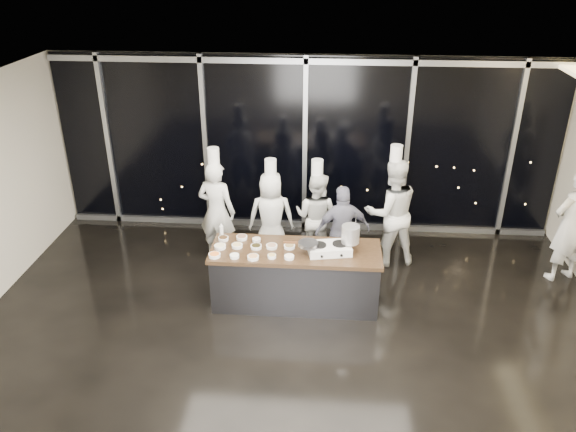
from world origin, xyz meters
name	(u,v)px	position (x,y,z in m)	size (l,w,h in m)	color
ground	(291,339)	(0.00, 0.00, 0.00)	(9.00, 9.00, 0.00)	black
room_shell	(306,189)	(0.18, 0.00, 2.25)	(9.02, 7.02, 3.21)	beige
window_wall	(305,146)	(0.00, 3.43, 1.60)	(8.90, 0.11, 3.20)	black
demo_counter	(295,276)	(0.00, 0.90, 0.45)	(2.46, 0.86, 0.90)	#333338
stove	(329,248)	(0.48, 0.86, 0.96)	(0.66, 0.48, 0.14)	white
frying_pan	(307,244)	(0.17, 0.79, 1.06)	(0.51, 0.33, 0.05)	slate
stock_pot	(350,234)	(0.77, 0.93, 1.17)	(0.26, 0.26, 0.26)	silver
prep_bowls	(249,248)	(-0.67, 0.85, 0.93)	(1.21, 0.73, 0.05)	white
squeeze_bottle	(221,230)	(-1.14, 1.24, 1.00)	(0.06, 0.06, 0.22)	white
chef_far_left	(217,210)	(-1.39, 2.12, 0.89)	(0.72, 0.56, 1.98)	silver
chef_left	(271,216)	(-0.49, 2.19, 0.79)	(0.81, 0.58, 1.79)	silver
chef_center	(316,216)	(0.25, 2.28, 0.78)	(0.90, 0.80, 1.77)	silver
guest	(342,231)	(0.69, 1.82, 0.76)	(0.95, 0.57, 1.52)	#15163B
chef_right	(391,212)	(1.47, 2.22, 0.93)	(1.03, 0.89, 2.06)	silver
chef_side	(571,224)	(4.20, 1.92, 0.95)	(0.81, 0.69, 2.11)	silver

